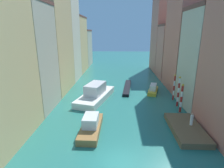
# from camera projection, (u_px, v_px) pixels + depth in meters

# --- Properties ---
(ground_plane) EXTENTS (154.00, 154.00, 0.00)m
(ground_plane) POSITION_uv_depth(u_px,v_px,m) (119.00, 87.00, 41.10)
(ground_plane) COLOR #28756B
(building_left_1) EXTENTS (6.97, 8.04, 16.66)m
(building_left_1) POSITION_uv_depth(u_px,v_px,m) (27.00, 58.00, 27.66)
(building_left_1) COLOR #BCB299
(building_left_1) RESTS_ON ground
(building_left_2) EXTENTS (6.97, 11.01, 22.12)m
(building_left_2) POSITION_uv_depth(u_px,v_px,m) (49.00, 37.00, 36.07)
(building_left_2) COLOR #DBB77A
(building_left_2) RESTS_ON ground
(building_left_3) EXTENTS (6.97, 8.41, 21.16)m
(building_left_3) POSITION_uv_depth(u_px,v_px,m) (63.00, 38.00, 45.46)
(building_left_3) COLOR beige
(building_left_3) RESTS_ON ground
(building_left_4) EXTENTS (6.97, 11.27, 16.60)m
(building_left_4) POSITION_uv_depth(u_px,v_px,m) (73.00, 45.00, 55.46)
(building_left_4) COLOR #DBB77A
(building_left_4) RESTS_ON ground
(building_left_5) EXTENTS (6.97, 10.38, 12.81)m
(building_left_5) POSITION_uv_depth(u_px,v_px,m) (81.00, 48.00, 66.60)
(building_left_5) COLOR #BCB299
(building_left_5) RESTS_ON ground
(building_right_1) EXTENTS (6.97, 8.46, 15.98)m
(building_right_1) POSITION_uv_depth(u_px,v_px,m) (208.00, 59.00, 28.53)
(building_right_1) COLOR #BCB299
(building_right_1) RESTS_ON ground
(building_right_2) EXTENTS (6.97, 10.99, 22.36)m
(building_right_2) POSITION_uv_depth(u_px,v_px,m) (188.00, 36.00, 37.25)
(building_right_2) COLOR #C6705B
(building_right_2) RESTS_ON ground
(building_right_3) EXTENTS (6.97, 8.06, 14.03)m
(building_right_3) POSITION_uv_depth(u_px,v_px,m) (172.00, 52.00, 47.92)
(building_right_3) COLOR #C6705B
(building_right_3) RESTS_ON ground
(building_right_4) EXTENTS (6.97, 10.86, 22.41)m
(building_right_4) POSITION_uv_depth(u_px,v_px,m) (165.00, 35.00, 55.98)
(building_right_4) COLOR #C6705B
(building_right_4) RESTS_ON ground
(waterfront_dock) EXTENTS (3.68, 7.59, 0.73)m
(waterfront_dock) POSITION_uv_depth(u_px,v_px,m) (186.00, 129.00, 22.86)
(waterfront_dock) COLOR brown
(waterfront_dock) RESTS_ON ground
(person_on_dock) EXTENTS (0.36, 0.36, 1.60)m
(person_on_dock) POSITION_uv_depth(u_px,v_px,m) (192.00, 120.00, 22.86)
(person_on_dock) COLOR white
(person_on_dock) RESTS_ON waterfront_dock
(mooring_pole_0) EXTENTS (0.37, 0.37, 4.59)m
(mooring_pole_0) POSITION_uv_depth(u_px,v_px,m) (181.00, 98.00, 27.83)
(mooring_pole_0) COLOR red
(mooring_pole_0) RESTS_ON ground
(mooring_pole_1) EXTENTS (0.35, 0.35, 5.18)m
(mooring_pole_1) POSITION_uv_depth(u_px,v_px,m) (179.00, 91.00, 29.98)
(mooring_pole_1) COLOR red
(mooring_pole_1) RESTS_ON ground
(mooring_pole_2) EXTENTS (0.29, 0.29, 4.82)m
(mooring_pole_2) POSITION_uv_depth(u_px,v_px,m) (174.00, 87.00, 32.81)
(mooring_pole_2) COLOR red
(mooring_pole_2) RESTS_ON ground
(vaporetto_white) EXTENTS (6.67, 11.52, 3.06)m
(vaporetto_white) POSITION_uv_depth(u_px,v_px,m) (96.00, 94.00, 33.46)
(vaporetto_white) COLOR white
(vaporetto_white) RESTS_ON ground
(gondola_black) EXTENTS (2.32, 10.94, 0.52)m
(gondola_black) POSITION_uv_depth(u_px,v_px,m) (127.00, 87.00, 40.08)
(gondola_black) COLOR black
(gondola_black) RESTS_ON ground
(motorboat_0) EXTENTS (3.05, 5.70, 1.73)m
(motorboat_0) POSITION_uv_depth(u_px,v_px,m) (153.00, 89.00, 37.38)
(motorboat_0) COLOR gold
(motorboat_0) RESTS_ON ground
(motorboat_1) EXTENTS (2.43, 6.87, 2.11)m
(motorboat_1) POSITION_uv_depth(u_px,v_px,m) (91.00, 126.00, 22.81)
(motorboat_1) COLOR olive
(motorboat_1) RESTS_ON ground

